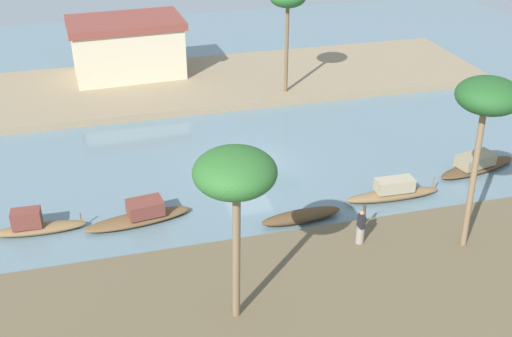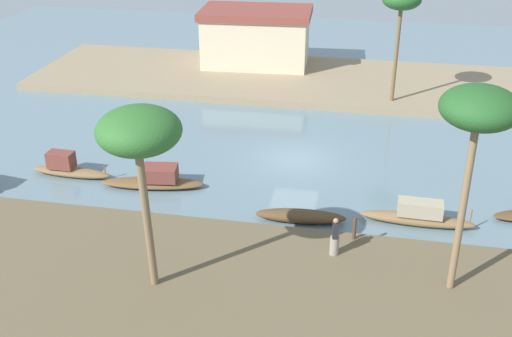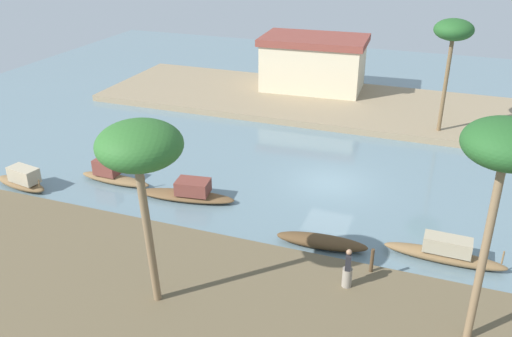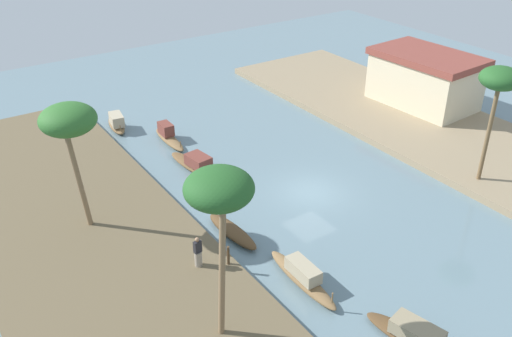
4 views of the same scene
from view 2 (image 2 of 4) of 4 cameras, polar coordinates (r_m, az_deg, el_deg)
name	(u,v)px [view 2 (image 2 of 4)]	position (r m, az deg, el deg)	size (l,w,h in m)	color
river_water	(295,160)	(33.03, 3.65, 0.82)	(66.61, 66.61, 0.00)	slate
riverbank_left	(247,308)	(22.21, -0.86, -12.75)	(41.12, 10.55, 0.46)	brown
riverbank_right	(319,81)	(44.72, 5.87, 8.04)	(41.12, 10.55, 0.46)	#937F60
sampan_with_red_awning	(155,180)	(30.41, -9.28, -1.04)	(5.15, 1.84, 1.12)	brown
sampan_midstream	(418,216)	(27.89, 14.75, -4.24)	(4.97, 0.98, 1.15)	brown
sampan_open_hull	(301,216)	(27.35, 4.14, -4.40)	(4.05, 1.22, 0.54)	brown
sampan_with_tall_canopy	(68,168)	(32.51, -16.96, 0.05)	(4.21, 0.98, 1.27)	brown
person_on_near_bank	(335,239)	(24.30, 7.28, -6.51)	(0.41, 0.41, 1.62)	gray
mooring_post	(355,228)	(25.42, 9.09, -5.46)	(0.14, 0.14, 1.02)	#4C3823
palm_tree_left_near	(139,134)	(20.09, -10.73, 3.16)	(2.78, 2.78, 6.90)	#7F6647
palm_tree_left_far	(479,112)	(20.82, 19.91, 4.89)	(2.57, 2.57, 7.58)	#7F6647
palm_tree_right_tall	(402,2)	(39.31, 13.29, 14.74)	(2.36, 2.36, 7.08)	brown
riverside_building	(256,36)	(47.20, 0.01, 12.09)	(8.37, 5.60, 4.11)	beige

